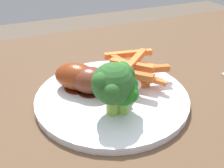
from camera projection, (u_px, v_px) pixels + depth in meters
name	position (u px, v px, depth m)	size (l,w,h in m)	color
dining_table	(131.00, 123.00, 0.58)	(1.28, 0.65, 0.76)	brown
dinner_plate	(112.00, 97.00, 0.45)	(0.27, 0.27, 0.01)	silver
broccoli_floret_front	(125.00, 92.00, 0.38)	(0.05, 0.05, 0.06)	#7EBA48
broccoli_floret_middle	(117.00, 82.00, 0.39)	(0.06, 0.06, 0.08)	#8FBB4C
broccoli_floret_back	(112.00, 84.00, 0.37)	(0.07, 0.07, 0.08)	#93BC47
carrot_fries_pile	(130.00, 71.00, 0.47)	(0.15, 0.14, 0.05)	orange
chicken_drumstick_near	(79.00, 77.00, 0.45)	(0.12, 0.11, 0.05)	#5B1E0B
chicken_drumstick_far	(93.00, 81.00, 0.44)	(0.12, 0.09, 0.05)	#4B1C12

